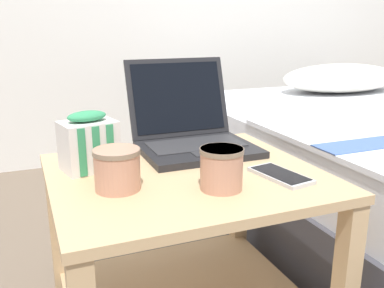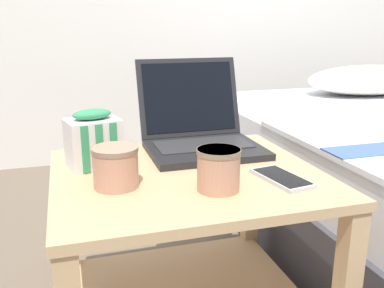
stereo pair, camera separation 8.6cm
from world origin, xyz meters
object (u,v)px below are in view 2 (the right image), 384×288
mug_front_right (115,164)px  cell_phone (282,178)px  mug_front_left (218,167)px  snack_bag (94,141)px  laptop (199,131)px

mug_front_right → cell_phone: size_ratio=0.85×
mug_front_left → snack_bag: (-0.24, 0.23, 0.01)m
laptop → cell_phone: bearing=-71.9°
mug_front_left → snack_bag: bearing=135.7°
snack_bag → mug_front_right: bearing=-77.8°
laptop → mug_front_right: (-0.26, -0.23, 0.00)m
mug_front_left → laptop: bearing=79.5°
mug_front_left → snack_bag: snack_bag is taller
snack_bag → cell_phone: (0.39, -0.22, -0.06)m
laptop → mug_front_left: size_ratio=2.38×
mug_front_right → cell_phone: 0.37m
mug_front_left → mug_front_right: mug_front_left is taller
mug_front_left → cell_phone: 0.16m
cell_phone → laptop: bearing=108.1°
laptop → snack_bag: (-0.29, -0.08, 0.02)m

